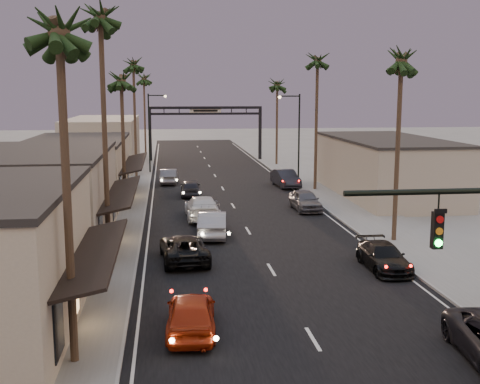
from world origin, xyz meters
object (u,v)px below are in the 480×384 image
object	(u,v)px
arch	(206,119)
palm_rb	(318,56)
palm_lb	(100,10)
palm_rc	(277,81)
streetlight_left	(151,126)
oncoming_silver	(212,224)
palm_la	(58,19)
palm_lc	(121,75)
palm_ra	(402,53)
oncoming_red	(191,313)
curbside_black	(384,257)
palm_far	(144,76)
streetlight_right	(296,133)
oncoming_pickup	(184,248)
palm_ld	(133,61)

from	to	relation	value
arch	palm_rb	xyz separation A→B (m)	(8.60, -26.00, 6.88)
palm_lb	palm_rc	bearing A→B (deg)	67.73
streetlight_left	palm_rc	world-z (taller)	palm_rc
palm_lb	oncoming_silver	world-z (taller)	palm_lb
palm_la	palm_lc	distance (m)	27.02
palm_ra	oncoming_red	world-z (taller)	palm_ra
arch	curbside_black	xyz separation A→B (m)	(5.83, -51.64, -4.85)
palm_rb	palm_far	bearing A→B (deg)	116.43
arch	streetlight_left	world-z (taller)	streetlight_left
palm_far	curbside_black	distance (m)	62.23
streetlight_right	palm_lc	size ratio (longest dim) A/B	0.74
palm_ra	oncoming_pickup	bearing A→B (deg)	-168.11
oncoming_red	palm_far	bearing A→B (deg)	-83.47
streetlight_right	oncoming_red	xyz separation A→B (m)	(-11.44, -33.79, -4.54)
streetlight_left	streetlight_right	bearing A→B (deg)	-43.21
oncoming_red	palm_rc	bearing A→B (deg)	-100.66
palm_far	curbside_black	size ratio (longest dim) A/B	2.81
palm_ra	palm_rb	xyz separation A→B (m)	(0.00, 20.00, 0.97)
palm_ld	palm_far	bearing A→B (deg)	89.25
arch	streetlight_left	distance (m)	13.85
arch	streetlight_right	bearing A→B (deg)	-74.53
arch	streetlight_right	size ratio (longest dim) A/B	1.69
palm_lc	palm_rc	size ratio (longest dim) A/B	1.00
palm_ld	palm_rc	size ratio (longest dim) A/B	1.16
palm_la	palm_ld	world-z (taller)	palm_ld
palm_lb	oncoming_silver	distance (m)	14.75
palm_ra	palm_rb	world-z (taller)	palm_rb
arch	oncoming_red	bearing A→B (deg)	-94.40
streetlight_left	oncoming_silver	bearing A→B (deg)	-81.92
palm_far	oncoming_silver	world-z (taller)	palm_far
streetlight_left	palm_rb	size ratio (longest dim) A/B	0.63
arch	streetlight_right	distance (m)	25.94
oncoming_pickup	palm_rb	bearing A→B (deg)	-123.97
palm_far	palm_rb	bearing A→B (deg)	-63.57
palm_rc	oncoming_pickup	bearing A→B (deg)	-107.01
streetlight_left	curbside_black	bearing A→B (deg)	-72.17
oncoming_red	palm_ra	bearing A→B (deg)	-132.44
palm_ld	palm_ra	distance (m)	35.47
streetlight_right	palm_lb	distance (m)	28.89
arch	palm_lb	bearing A→B (deg)	-100.16
streetlight_left	oncoming_red	xyz separation A→B (m)	(2.40, -46.79, -4.54)
palm_lc	palm_far	size ratio (longest dim) A/B	0.92
palm_lb	oncoming_red	xyz separation A→B (m)	(4.08, -10.79, -12.59)
palm_lc	oncoming_red	xyz separation A→B (m)	(4.08, -24.79, -9.68)
arch	palm_ra	xyz separation A→B (m)	(8.60, -46.00, 5.91)
oncoming_pickup	arch	bearing A→B (deg)	-99.33
curbside_black	arch	bearing A→B (deg)	96.75
streetlight_left	palm_rc	distance (m)	17.42
oncoming_silver	curbside_black	world-z (taller)	oncoming_silver
palm_ld	palm_rc	distance (m)	19.51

